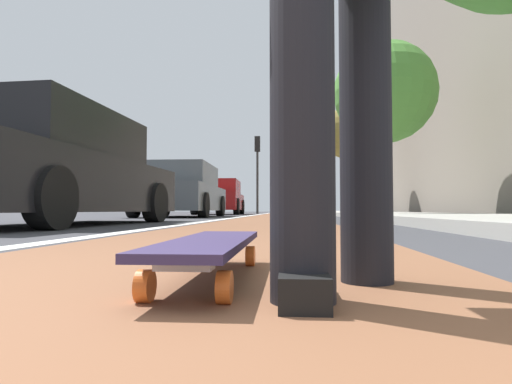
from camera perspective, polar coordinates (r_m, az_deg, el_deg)
name	(u,v)px	position (r m, az deg, el deg)	size (l,w,h in m)	color
ground_plane	(278,218)	(10.33, 2.97, -3.50)	(80.00, 80.00, 0.00)	#38383D
bike_lane_paint	(287,213)	(24.32, 4.14, -2.87)	(56.00, 1.89, 0.00)	brown
lane_stripe_white	(263,214)	(20.37, 0.88, -2.96)	(52.00, 0.16, 0.01)	silver
sidewalk_curb	(363,213)	(18.55, 14.08, -2.77)	(52.00, 3.20, 0.11)	#9E9B93
building_facade	(408,92)	(23.88, 19.62, 12.52)	(40.00, 1.20, 12.58)	gray
skateboard	(211,246)	(1.21, -6.08, -7.25)	(0.84, 0.21, 0.11)	orange
parked_car_near	(55,171)	(6.14, -25.27, 2.56)	(4.45, 2.03, 1.47)	black
parked_car_mid	(181,192)	(12.35, -9.94, 0.02)	(4.62, 2.10, 1.48)	#4C5156
parked_car_far	(220,198)	(18.84, -4.89, -0.79)	(4.65, 2.11, 1.50)	maroon
traffic_light	(257,160)	(22.38, 0.19, 4.30)	(0.33, 0.28, 4.06)	#2D2D2D
street_tree_mid	(385,93)	(12.55, 16.83, 12.58)	(2.79, 2.79, 4.83)	brown
street_tree_far	(346,134)	(20.98, 11.93, 7.61)	(2.40, 2.40, 5.06)	brown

